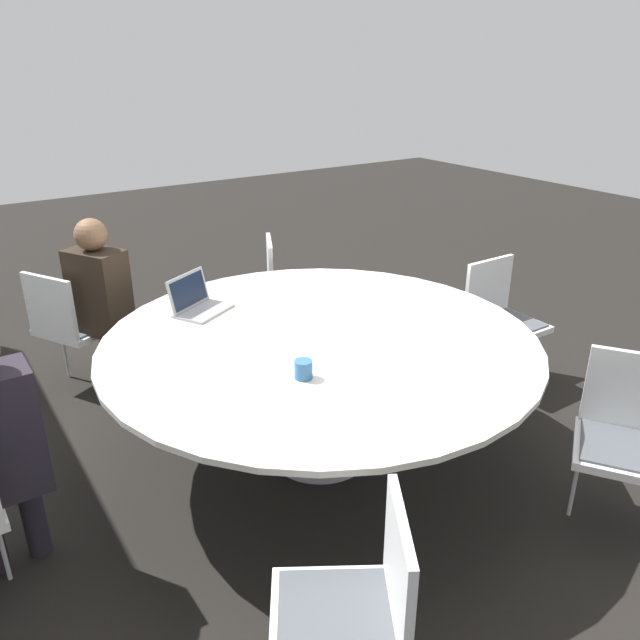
% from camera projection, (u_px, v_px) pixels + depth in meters
% --- Properties ---
extents(ground_plane, '(16.00, 16.00, 0.00)m').
position_uv_depth(ground_plane, '(320.00, 453.00, 3.57)').
color(ground_plane, black).
extents(conference_table, '(2.29, 2.29, 0.73)m').
position_uv_depth(conference_table, '(320.00, 350.00, 3.31)').
color(conference_table, '#B7B7BC').
rests_on(conference_table, ground_plane).
extents(chair_0, '(0.59, 0.58, 0.84)m').
position_uv_depth(chair_0, '(69.00, 321.00, 4.09)').
color(chair_0, white).
rests_on(chair_0, ground_plane).
extents(chair_2, '(0.60, 0.59, 0.84)m').
position_uv_depth(chair_2, '(357.00, 605.00, 1.98)').
color(chair_2, white).
rests_on(chair_2, ground_plane).
extents(chair_3, '(0.60, 0.59, 0.84)m').
position_uv_depth(chair_3, '(627.00, 431.00, 2.89)').
color(chair_3, white).
rests_on(chair_3, ground_plane).
extents(chair_4, '(0.42, 0.44, 0.84)m').
position_uv_depth(chair_4, '(500.00, 313.00, 4.21)').
color(chair_4, white).
rests_on(chair_4, ground_plane).
extents(chair_5, '(0.58, 0.57, 0.84)m').
position_uv_depth(chair_5, '(287.00, 283.00, 4.76)').
color(chair_5, white).
rests_on(chair_5, ground_plane).
extents(person_0, '(0.42, 0.37, 1.19)m').
position_uv_depth(person_0, '(101.00, 295.00, 3.98)').
color(person_0, '#2D2319').
rests_on(person_0, ground_plane).
extents(laptop, '(0.36, 0.39, 0.21)m').
position_uv_depth(laptop, '(197.00, 302.00, 3.60)').
color(laptop, '#99999E').
rests_on(laptop, conference_table).
extents(coffee_cup, '(0.09, 0.09, 0.09)m').
position_uv_depth(coffee_cup, '(303.00, 369.00, 2.86)').
color(coffee_cup, '#33669E').
rests_on(coffee_cup, conference_table).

